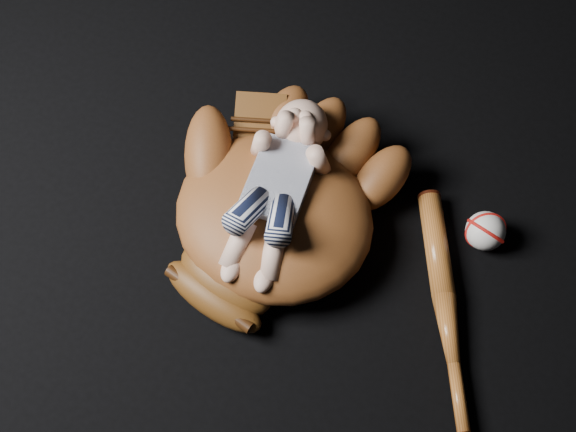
% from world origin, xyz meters
% --- Properties ---
extents(baseball_glove, '(0.56, 0.61, 0.17)m').
position_xyz_m(baseball_glove, '(-0.13, -0.06, 0.08)').
color(baseball_glove, '#623215').
rests_on(baseball_glove, ground).
extents(newborn_baby, '(0.22, 0.40, 0.15)m').
position_xyz_m(newborn_baby, '(-0.13, -0.05, 0.14)').
color(newborn_baby, '#E2AD92').
rests_on(newborn_baby, baseball_glove).
extents(baseball_bat, '(0.26, 0.44, 0.04)m').
position_xyz_m(baseball_bat, '(0.22, -0.07, 0.02)').
color(baseball_bat, '#A1551F').
rests_on(baseball_bat, ground).
extents(baseball, '(0.09, 0.09, 0.08)m').
position_xyz_m(baseball, '(0.23, 0.10, 0.04)').
color(baseball, white).
rests_on(baseball, ground).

